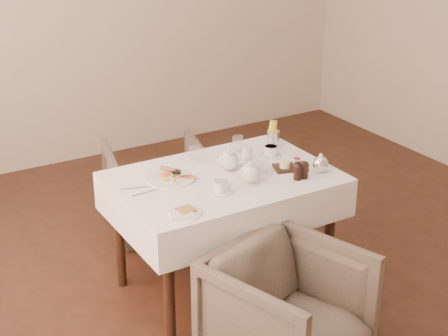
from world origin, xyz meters
name	(u,v)px	position (x,y,z in m)	size (l,w,h in m)	color
table	(224,194)	(-0.44, 0.02, 0.64)	(1.28, 0.88, 0.75)	black
armchair_near	(288,311)	(-0.53, -0.77, 0.32)	(0.69, 0.71, 0.65)	#484034
armchair_far	(157,188)	(-0.46, 0.94, 0.32)	(0.68, 0.69, 0.63)	#484034
breakfast_plate	(171,177)	(-0.73, 0.15, 0.76)	(0.29, 0.29, 0.04)	white
side_plate	(184,213)	(-0.87, -0.29, 0.76)	(0.18, 0.17, 0.02)	white
teapot_centre	(229,159)	(-0.37, 0.09, 0.82)	(0.17, 0.13, 0.14)	white
teapot_front	(250,172)	(-0.36, -0.13, 0.82)	(0.17, 0.13, 0.14)	white
creamer	(247,153)	(-0.19, 0.18, 0.80)	(0.07, 0.07, 0.08)	white
teacup_near	(221,187)	(-0.57, -0.16, 0.78)	(0.13, 0.13, 0.07)	white
teacup_far	(271,152)	(-0.04, 0.14, 0.79)	(0.14, 0.14, 0.07)	white
glass_left	(195,155)	(-0.49, 0.29, 0.80)	(0.07, 0.07, 0.10)	silver
glass_mid	(263,165)	(-0.22, -0.05, 0.80)	(0.07, 0.07, 0.09)	silver
glass_right	(238,143)	(-0.16, 0.32, 0.80)	(0.07, 0.07, 0.10)	silver
condiment_board	(290,166)	(-0.05, -0.09, 0.77)	(0.22, 0.18, 0.05)	black
pepper_mill_left	(298,171)	(-0.10, -0.24, 0.81)	(0.06, 0.06, 0.11)	black
pepper_mill_right	(304,170)	(-0.06, -0.24, 0.81)	(0.05, 0.05, 0.11)	black
silver_pot	(320,163)	(0.07, -0.22, 0.82)	(0.11, 0.09, 0.12)	white
fries_cup	(273,134)	(0.09, 0.29, 0.83)	(0.08, 0.08, 0.17)	silver
cutlery_fork	(139,188)	(-0.94, 0.12, 0.76)	(0.02, 0.20, 0.00)	silver
cutlery_knife	(147,192)	(-0.92, 0.04, 0.76)	(0.01, 0.18, 0.00)	silver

